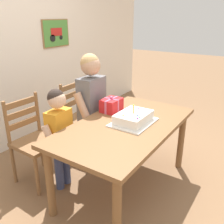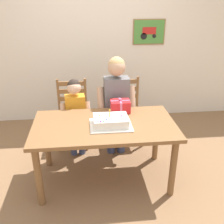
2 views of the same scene
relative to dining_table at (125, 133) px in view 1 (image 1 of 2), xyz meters
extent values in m
plane|color=#846042|center=(0.00, 0.00, -0.63)|extent=(20.00, 20.00, 0.00)
cube|color=silver|center=(0.00, 1.75, 0.67)|extent=(6.40, 0.08, 2.60)
cube|color=olive|center=(0.85, 1.70, 0.81)|extent=(0.51, 0.02, 0.39)
cube|color=#4C8E3D|center=(0.85, 1.69, 0.81)|extent=(0.48, 0.01, 0.36)
cube|color=red|center=(0.85, 1.68, 0.83)|extent=(0.22, 0.01, 0.11)
cylinder|color=black|center=(0.77, 1.68, 0.75)|extent=(0.10, 0.01, 0.10)
cylinder|color=black|center=(0.93, 1.68, 0.75)|extent=(0.06, 0.01, 0.06)
cube|color=brown|center=(0.00, 0.00, 0.07)|extent=(1.53, 0.84, 0.04)
cylinder|color=brown|center=(-0.69, -0.34, -0.29)|extent=(0.07, 0.07, 0.68)
cylinder|color=brown|center=(0.69, -0.34, -0.29)|extent=(0.07, 0.07, 0.68)
cylinder|color=brown|center=(-0.69, 0.34, -0.29)|extent=(0.07, 0.07, 0.68)
cylinder|color=brown|center=(0.69, 0.34, -0.29)|extent=(0.07, 0.07, 0.68)
cube|color=white|center=(0.07, -0.05, 0.10)|extent=(0.44, 0.34, 0.01)
cube|color=white|center=(0.07, -0.05, 0.15)|extent=(0.36, 0.26, 0.09)
cylinder|color=orange|center=(0.05, -0.05, 0.23)|extent=(0.01, 0.01, 0.07)
sphere|color=yellow|center=(0.05, -0.05, 0.28)|extent=(0.02, 0.02, 0.02)
sphere|color=purple|center=(0.18, -0.04, 0.20)|extent=(0.02, 0.02, 0.02)
sphere|color=blue|center=(0.02, -0.11, 0.20)|extent=(0.01, 0.01, 0.01)
sphere|color=yellow|center=(-0.05, 0.00, 0.20)|extent=(0.02, 0.02, 0.02)
sphere|color=green|center=(-0.02, -0.15, 0.20)|extent=(0.01, 0.01, 0.01)
sphere|color=purple|center=(-0.05, -0.15, 0.20)|extent=(0.02, 0.02, 0.02)
cube|color=red|center=(0.21, 0.30, 0.16)|extent=(0.22, 0.17, 0.14)
cube|color=#DB668E|center=(0.21, 0.30, 0.16)|extent=(0.23, 0.02, 0.14)
cube|color=#DB668E|center=(0.21, 0.30, 0.16)|extent=(0.02, 0.18, 0.14)
sphere|color=#DB668E|center=(0.21, 0.30, 0.25)|extent=(0.04, 0.04, 0.04)
cube|color=brown|center=(-0.38, 0.83, -0.18)|extent=(0.43, 0.43, 0.04)
cylinder|color=brown|center=(-0.20, 0.63, -0.41)|extent=(0.04, 0.04, 0.43)
cylinder|color=brown|center=(-0.58, 0.65, -0.41)|extent=(0.04, 0.04, 0.43)
cylinder|color=brown|center=(-0.19, 1.01, -0.41)|extent=(0.04, 0.04, 0.43)
cylinder|color=brown|center=(-0.57, 1.03, -0.41)|extent=(0.04, 0.04, 0.43)
cylinder|color=brown|center=(-0.19, 1.01, 0.07)|extent=(0.04, 0.04, 0.45)
cylinder|color=brown|center=(-0.57, 1.03, 0.07)|extent=(0.04, 0.04, 0.45)
cube|color=brown|center=(-0.38, 1.02, 0.00)|extent=(0.36, 0.03, 0.06)
cube|color=brown|center=(-0.38, 1.02, 0.11)|extent=(0.36, 0.03, 0.06)
cube|color=brown|center=(-0.38, 1.02, 0.22)|extent=(0.36, 0.03, 0.06)
cube|color=brown|center=(0.38, 0.83, -0.18)|extent=(0.44, 0.44, 0.04)
cylinder|color=brown|center=(0.58, 0.65, -0.41)|extent=(0.04, 0.04, 0.43)
cylinder|color=brown|center=(0.20, 0.63, -0.41)|extent=(0.04, 0.04, 0.43)
cylinder|color=brown|center=(0.56, 1.03, -0.41)|extent=(0.04, 0.04, 0.43)
cylinder|color=brown|center=(0.19, 1.01, -0.41)|extent=(0.04, 0.04, 0.43)
cylinder|color=brown|center=(0.56, 1.03, 0.07)|extent=(0.04, 0.04, 0.45)
cylinder|color=brown|center=(0.19, 1.01, 0.07)|extent=(0.04, 0.04, 0.45)
cube|color=brown|center=(0.38, 1.02, 0.00)|extent=(0.36, 0.04, 0.06)
cube|color=brown|center=(0.38, 1.02, 0.11)|extent=(0.36, 0.04, 0.06)
cube|color=brown|center=(0.38, 1.02, 0.22)|extent=(0.36, 0.04, 0.06)
cylinder|color=#38426B|center=(0.27, 0.56, -0.38)|extent=(0.11, 0.11, 0.50)
cylinder|color=#38426B|center=(0.13, 0.55, -0.38)|extent=(0.11, 0.11, 0.50)
cube|color=slate|center=(0.20, 0.56, 0.15)|extent=(0.31, 0.20, 0.57)
cylinder|color=tan|center=(0.39, 0.52, 0.13)|extent=(0.09, 0.24, 0.38)
cylinder|color=tan|center=(0.00, 0.51, 0.13)|extent=(0.09, 0.24, 0.38)
sphere|color=tan|center=(0.20, 0.56, 0.56)|extent=(0.21, 0.21, 0.21)
sphere|color=tan|center=(0.20, 0.57, 0.59)|extent=(0.20, 0.20, 0.20)
cylinder|color=#38426B|center=(-0.27, 0.56, -0.43)|extent=(0.08, 0.08, 0.40)
cylinder|color=#38426B|center=(-0.38, 0.55, -0.43)|extent=(0.08, 0.08, 0.40)
cube|color=orange|center=(-0.32, 0.56, -0.01)|extent=(0.26, 0.17, 0.45)
cylinder|color=#E0B293|center=(-0.16, 0.54, -0.02)|extent=(0.08, 0.19, 0.30)
cylinder|color=#E0B293|center=(-0.48, 0.51, -0.02)|extent=(0.08, 0.19, 0.30)
sphere|color=#E0B293|center=(-0.32, 0.56, 0.32)|extent=(0.17, 0.17, 0.17)
sphere|color=#2D231E|center=(-0.32, 0.57, 0.35)|extent=(0.16, 0.16, 0.16)
camera|label=1|loc=(-1.88, -1.09, 1.06)|focal=40.15mm
camera|label=2|loc=(-0.18, -2.49, 1.38)|focal=42.03mm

